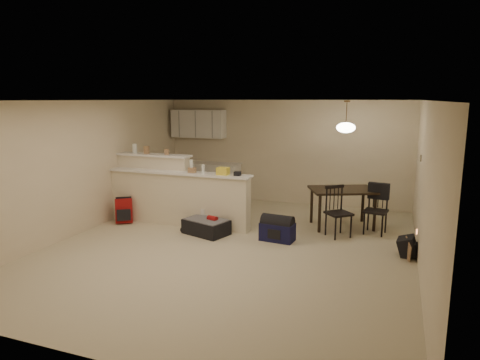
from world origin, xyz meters
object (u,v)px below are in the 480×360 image
at_px(pendant_lamp, 346,127).
at_px(dining_chair_far, 376,210).
at_px(dining_chair_near, 339,212).
at_px(navy_duffel, 277,232).
at_px(dining_table, 343,193).
at_px(suitcase, 206,227).
at_px(black_daypack, 407,247).
at_px(red_backpack, 124,211).

bearing_deg(pendant_lamp, dining_chair_far, -19.88).
distance_m(pendant_lamp, dining_chair_near, 1.65).
height_order(dining_chair_near, navy_duffel, dining_chair_near).
relative_size(pendant_lamp, navy_duffel, 1.03).
distance_m(pendant_lamp, navy_duffel, 2.43).
bearing_deg(dining_chair_near, navy_duffel, 169.16).
relative_size(dining_table, pendant_lamp, 2.38).
bearing_deg(dining_chair_near, suitcase, 154.42).
bearing_deg(navy_duffel, dining_table, 57.75).
height_order(dining_chair_far, navy_duffel, dining_chair_far).
relative_size(pendant_lamp, black_daypack, 1.77).
bearing_deg(pendant_lamp, navy_duffel, -127.74).
height_order(dining_table, navy_duffel, dining_table).
distance_m(dining_chair_near, navy_duffel, 1.21).
relative_size(suitcase, navy_duffel, 1.35).
relative_size(red_backpack, black_daypack, 1.44).
height_order(suitcase, black_daypack, black_daypack).
distance_m(dining_table, dining_chair_far, 0.72).
height_order(dining_table, suitcase, dining_table).
relative_size(pendant_lamp, red_backpack, 1.23).
relative_size(dining_chair_far, red_backpack, 1.86).
relative_size(dining_table, black_daypack, 4.20).
xyz_separation_m(dining_table, dining_chair_far, (0.65, -0.23, -0.22)).
xyz_separation_m(dining_table, pendant_lamp, (0.00, -0.00, 1.31)).
relative_size(dining_chair_near, red_backpack, 1.88).
relative_size(dining_table, dining_chair_far, 1.58).
bearing_deg(pendant_lamp, black_daypack, -46.20).
xyz_separation_m(red_backpack, black_daypack, (5.47, 0.00, -0.10)).
bearing_deg(suitcase, black_daypack, 19.08).
xyz_separation_m(dining_chair_far, black_daypack, (0.57, -1.03, -0.31)).
height_order(dining_table, dining_chair_far, dining_chair_far).
bearing_deg(black_daypack, dining_table, 50.31).
distance_m(dining_table, suitcase, 2.77).
bearing_deg(dining_chair_far, black_daypack, -51.71).
height_order(dining_chair_far, black_daypack, dining_chair_far).
height_order(dining_chair_near, black_daypack, dining_chair_near).
height_order(dining_table, dining_chair_near, dining_chair_near).
relative_size(dining_table, red_backpack, 2.92).
relative_size(dining_chair_far, suitcase, 1.15).
distance_m(dining_chair_far, suitcase, 3.22).
xyz_separation_m(red_backpack, navy_duffel, (3.28, 0.00, -0.09)).
relative_size(dining_chair_far, black_daypack, 2.67).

